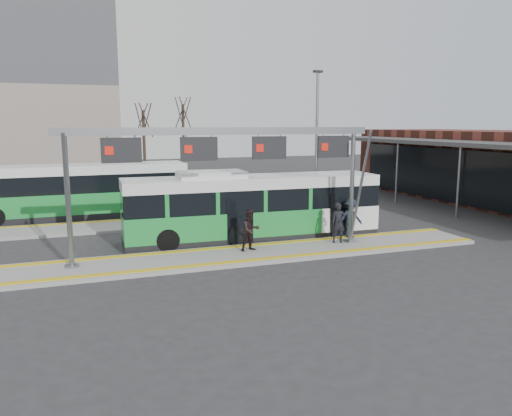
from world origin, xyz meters
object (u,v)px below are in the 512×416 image
Objects in this scene: hero_bus at (252,208)px; passenger_c at (351,218)px; passenger_a at (338,223)px; gantry at (227,154)px; passenger_b at (251,230)px.

hero_bus is 6.58× the size of passenger_c.
passenger_a is at bearing -37.07° from hero_bus.
hero_bus is 6.71× the size of passenger_a.
gantry is at bearing -125.23° from hero_bus.
passenger_b is at bearing -109.02° from hero_bus.
gantry reaches higher than passenger_a.
gantry is at bearing 169.87° from passenger_b.
gantry is 7.14× the size of passenger_a.
passenger_c reaches higher than passenger_a.
passenger_c is at bearing -21.98° from hero_bus.
passenger_b is 0.95× the size of passenger_c.
hero_bus is 6.89× the size of passenger_b.
gantry is 7.10m from passenger_c.
passenger_a is 0.98× the size of passenger_c.
passenger_b is at bearing -172.80° from passenger_c.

